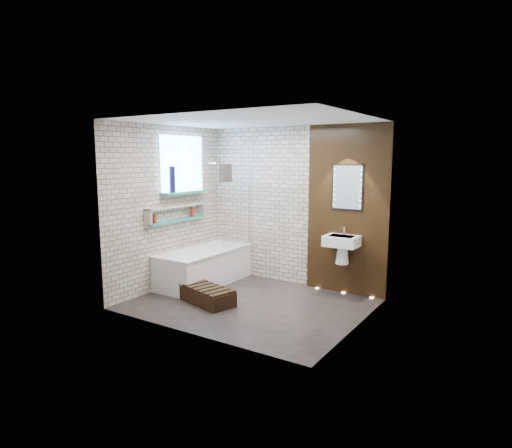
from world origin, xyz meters
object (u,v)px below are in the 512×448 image
Objects in this scene: bath_screen at (236,207)px; walnut_step at (206,295)px; bathtub at (204,266)px; washbasin at (342,245)px; led_mirror at (347,187)px.

walnut_step is at bearing -76.47° from bath_screen.
washbasin reaches higher than bathtub.
led_mirror is at bearing 44.98° from walnut_step.
led_mirror is at bearing 90.00° from washbasin.
led_mirror is 2.66m from walnut_step.
washbasin is (1.82, 0.18, -0.49)m from bath_screen.
bathtub is 1.14m from bath_screen.
bath_screen is (0.35, 0.44, 0.99)m from bathtub.
bathtub is 1.24× the size of bath_screen.
led_mirror is (0.00, 0.16, 0.86)m from washbasin.
washbasin reaches higher than walnut_step.
bath_screen is at bearing 51.10° from bathtub.
bathtub is 2.49× the size of led_mirror.
bathtub is 2.32m from washbasin.
led_mirror reaches higher than bathtub.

